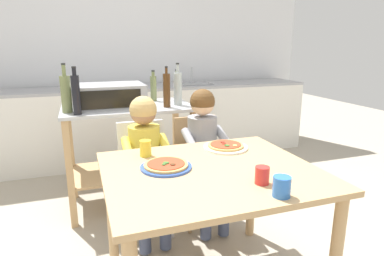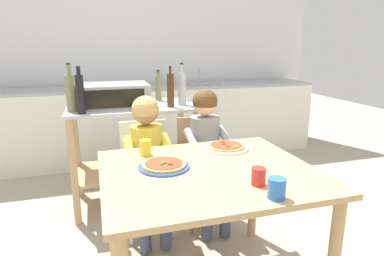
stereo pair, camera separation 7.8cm
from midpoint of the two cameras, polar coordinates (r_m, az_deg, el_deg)
ground_plane at (r=2.99m, az=-3.73°, el=-12.88°), size 10.95×10.95×0.00m
back_wall_tiled at (r=4.33m, az=-9.29°, el=13.98°), size 4.82×0.14×2.70m
kitchen_counter at (r=4.04m, az=-7.98°, el=1.01°), size 4.33×0.60×1.09m
kitchen_island_cart at (r=2.84m, az=-9.38°, el=-1.80°), size 1.06×0.61×0.87m
toaster_oven at (r=2.76m, az=-12.74°, el=5.64°), size 0.56×0.41×0.19m
bottle_squat_spirits at (r=2.99m, az=-5.14°, el=7.08°), size 0.06×0.06×0.27m
bottle_clear_vinegar at (r=3.02m, az=-1.08°, el=7.16°), size 0.05×0.05×0.28m
bottle_dark_olive_oil at (r=2.66m, az=-2.93°, el=6.68°), size 0.06×0.06×0.33m
bottle_slim_sauce at (r=2.51m, az=-18.12°, el=5.80°), size 0.06×0.06×0.35m
bottle_brown_beer at (r=2.75m, az=-0.97°, el=6.97°), size 0.07×0.07×0.35m
bottle_tall_green_wine at (r=2.62m, az=-19.63°, el=5.86°), size 0.08×0.08×0.37m
dining_table at (r=1.77m, az=4.13°, el=-10.36°), size 1.10×0.95×0.73m
dining_chair_left at (r=2.45m, az=-7.12°, el=-6.98°), size 0.36×0.36×0.81m
dining_chair_right at (r=2.57m, az=2.62°, el=-5.83°), size 0.36×0.36×0.81m
child_in_yellow_shirt at (r=2.28m, az=-6.73°, el=-3.97°), size 0.32×0.42×1.01m
child_in_grey_shirt at (r=2.40m, az=3.62°, el=-2.65°), size 0.32×0.42×1.04m
pizza_plate_blue_rimmed at (r=1.74m, az=-3.63°, el=-6.56°), size 0.27×0.27×0.03m
pizza_plate_white at (r=2.06m, az=7.08°, el=-3.28°), size 0.28×0.28×0.03m
drinking_cup_blue at (r=1.46m, az=16.11°, el=-10.09°), size 0.08×0.08×0.09m
drinking_cup_yellow at (r=1.93m, az=-7.03°, el=-3.44°), size 0.07×0.07×0.09m
drinking_cup_red at (r=1.57m, az=12.97°, el=-8.25°), size 0.07×0.07×0.08m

